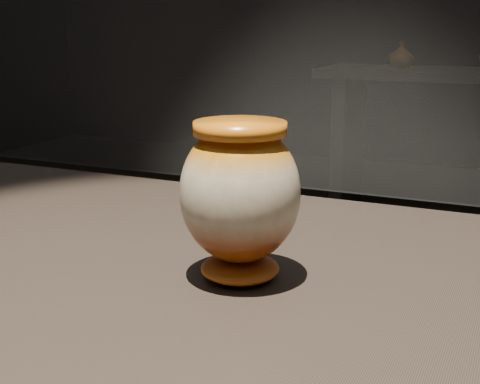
{
  "coord_description": "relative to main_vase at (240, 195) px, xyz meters",
  "views": [
    {
      "loc": [
        0.41,
        -0.62,
        1.18
      ],
      "look_at": [
        0.13,
        0.02,
        1.0
      ],
      "focal_mm": 50.0,
      "sensor_mm": 36.0,
      "label": 1
    }
  ],
  "objects": [
    {
      "name": "main_vase",
      "position": [
        0.0,
        0.0,
        0.0
      ],
      "size": [
        0.14,
        0.14,
        0.18
      ],
      "rotation": [
        0.0,
        0.0,
        -0.04
      ],
      "color": "maroon",
      "rests_on": "display_plinth"
    },
    {
      "name": "back_vase_left",
      "position": [
        -0.46,
        3.34,
        -0.02
      ],
      "size": [
        0.15,
        0.15,
        0.15
      ],
      "primitive_type": "imported",
      "rotation": [
        0.0,
        0.0,
        4.66
      ],
      "color": "brown",
      "rests_on": "back_shelf"
    }
  ]
}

